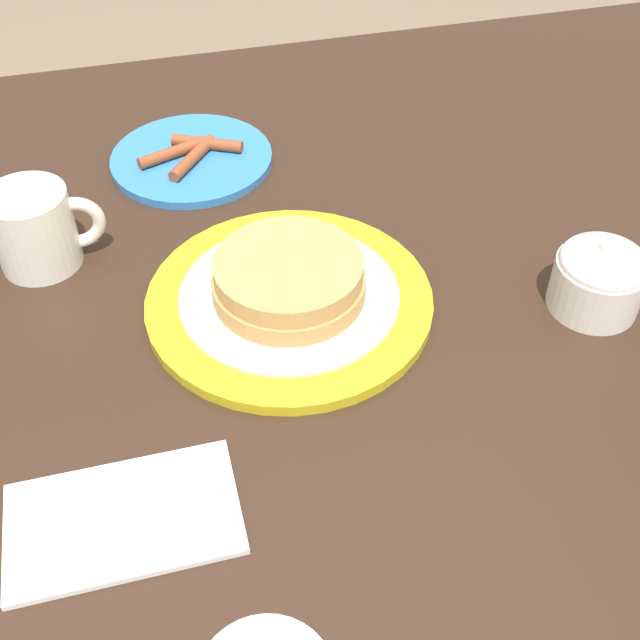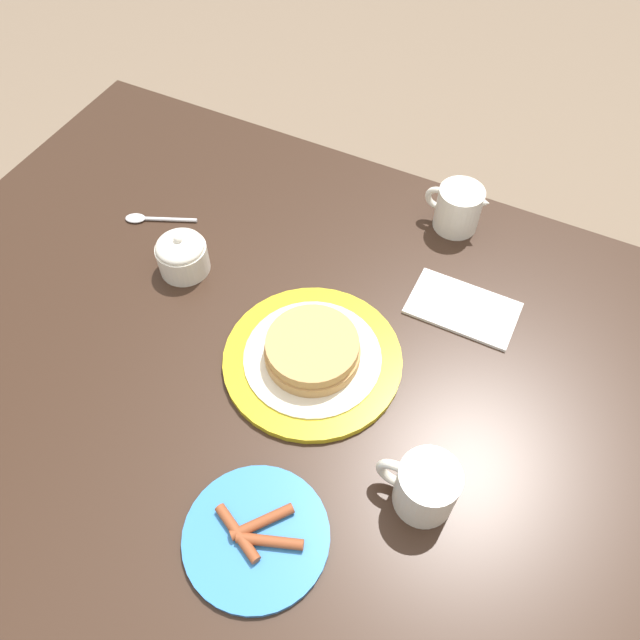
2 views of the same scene
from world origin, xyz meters
name	(u,v)px [view 1 (image 1 of 2)]	position (x,y,z in m)	size (l,w,h in m)	color
ground_plane	(284,624)	(0.00, 0.00, 0.00)	(8.00, 8.00, 0.00)	#7A6651
dining_table	(265,354)	(0.00, 0.00, 0.65)	(1.50, 1.02, 0.75)	#332116
pancake_plate	(289,291)	(0.02, -0.04, 0.77)	(0.27, 0.27, 0.06)	gold
side_plate_bacon	(192,158)	(-0.03, 0.23, 0.76)	(0.19, 0.19, 0.02)	#337AC6
coffee_mug	(37,228)	(-0.20, 0.09, 0.79)	(0.11, 0.08, 0.08)	silver
sugar_bowl	(599,277)	(0.30, -0.11, 0.79)	(0.09, 0.09, 0.08)	silver
napkin	(123,519)	(-0.15, -0.24, 0.75)	(0.17, 0.10, 0.01)	white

